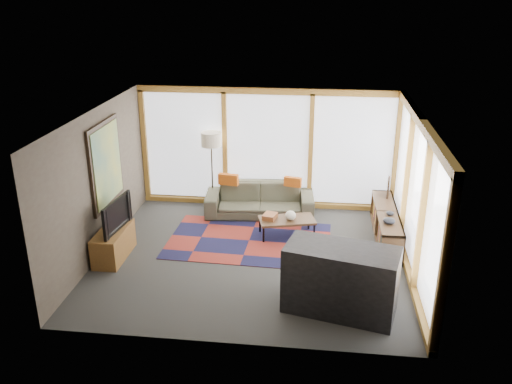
# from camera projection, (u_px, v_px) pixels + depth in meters

# --- Properties ---
(ground) EXTENTS (5.50, 5.50, 0.00)m
(ground) POSITION_uv_depth(u_px,v_px,m) (253.00, 257.00, 9.72)
(ground) COLOR #2E2E2B
(ground) RESTS_ON ground
(room_envelope) EXTENTS (5.52, 5.02, 2.62)m
(room_envelope) POSITION_uv_depth(u_px,v_px,m) (285.00, 167.00, 9.63)
(room_envelope) COLOR #453B32
(room_envelope) RESTS_ON ground
(rug) EXTENTS (3.11, 2.06, 0.01)m
(rug) POSITION_uv_depth(u_px,v_px,m) (249.00, 241.00, 10.32)
(rug) COLOR maroon
(rug) RESTS_ON ground
(sofa) EXTENTS (2.32, 1.06, 0.66)m
(sofa) POSITION_uv_depth(u_px,v_px,m) (260.00, 200.00, 11.39)
(sofa) COLOR #3E3F2E
(sofa) RESTS_ON ground
(pillow_left) EXTENTS (0.43, 0.19, 0.23)m
(pillow_left) POSITION_uv_depth(u_px,v_px,m) (228.00, 179.00, 11.26)
(pillow_left) COLOR #B34F13
(pillow_left) RESTS_ON sofa
(pillow_right) EXTENTS (0.38, 0.19, 0.20)m
(pillow_right) POSITION_uv_depth(u_px,v_px,m) (293.00, 182.00, 11.17)
(pillow_right) COLOR #B34F13
(pillow_right) RESTS_ON sofa
(floor_lamp) EXTENTS (0.43, 0.43, 1.69)m
(floor_lamp) POSITION_uv_depth(u_px,v_px,m) (212.00, 171.00, 11.55)
(floor_lamp) COLOR black
(floor_lamp) RESTS_ON ground
(coffee_table) EXTENTS (1.16, 0.78, 0.35)m
(coffee_table) POSITION_uv_depth(u_px,v_px,m) (287.00, 227.00, 10.47)
(coffee_table) COLOR #382815
(coffee_table) RESTS_ON ground
(book_stack) EXTENTS (0.30, 0.34, 0.10)m
(book_stack) POSITION_uv_depth(u_px,v_px,m) (270.00, 216.00, 10.41)
(book_stack) COLOR brown
(book_stack) RESTS_ON coffee_table
(vase) EXTENTS (0.24, 0.24, 0.18)m
(vase) POSITION_uv_depth(u_px,v_px,m) (290.00, 215.00, 10.35)
(vase) COLOR beige
(vase) RESTS_ON coffee_table
(bookshelf) EXTENTS (0.40, 2.22, 0.56)m
(bookshelf) POSITION_uv_depth(u_px,v_px,m) (386.00, 224.00, 10.36)
(bookshelf) COLOR #382815
(bookshelf) RESTS_ON ground
(bowl_a) EXTENTS (0.26, 0.26, 0.11)m
(bowl_a) POSITION_uv_depth(u_px,v_px,m) (389.00, 221.00, 9.71)
(bowl_a) COLOR black
(bowl_a) RESTS_ON bookshelf
(bowl_b) EXTENTS (0.16, 0.16, 0.07)m
(bowl_b) POSITION_uv_depth(u_px,v_px,m) (390.00, 213.00, 10.07)
(bowl_b) COLOR black
(bowl_b) RESTS_ON bookshelf
(shelf_picture) EXTENTS (0.08, 0.30, 0.39)m
(shelf_picture) POSITION_uv_depth(u_px,v_px,m) (388.00, 187.00, 10.90)
(shelf_picture) COLOR black
(shelf_picture) RESTS_ON bookshelf
(tv_console) EXTENTS (0.45, 1.07, 0.54)m
(tv_console) POSITION_uv_depth(u_px,v_px,m) (114.00, 244.00, 9.62)
(tv_console) COLOR brown
(tv_console) RESTS_ON ground
(television) EXTENTS (0.24, 1.00, 0.57)m
(television) POSITION_uv_depth(u_px,v_px,m) (112.00, 214.00, 9.45)
(television) COLOR black
(television) RESTS_ON tv_console
(bar_counter) EXTENTS (1.76, 1.13, 1.03)m
(bar_counter) POSITION_uv_depth(u_px,v_px,m) (341.00, 280.00, 7.98)
(bar_counter) COLOR black
(bar_counter) RESTS_ON ground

